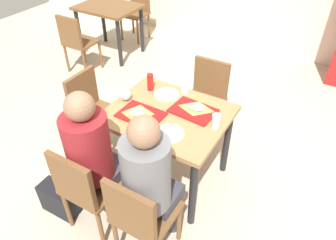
{
  "coord_description": "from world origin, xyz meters",
  "views": [
    {
      "loc": [
        1.05,
        -1.79,
        2.31
      ],
      "look_at": [
        0.0,
        0.0,
        0.68
      ],
      "focal_mm": 33.71,
      "sensor_mm": 36.0,
      "label": 1
    }
  ],
  "objects_px": {
    "person_in_brown_jacket": "(150,177)",
    "pizza_slice_b": "(196,108)",
    "paper_plate_center": "(167,94)",
    "handbag": "(59,199)",
    "pizza_slice_a": "(138,112)",
    "background_chair_far": "(137,9)",
    "background_chair_near": "(76,40)",
    "background_table": "(109,14)",
    "plastic_cup_a": "(185,87)",
    "paper_plate_near_edge": "(170,133)",
    "person_in_red": "(93,151)",
    "tray_red_near": "(141,115)",
    "tray_red_far": "(193,111)",
    "soda_can": "(216,121)",
    "plastic_cup_b": "(147,132)",
    "chair_left_end": "(92,107)",
    "main_table": "(168,124)",
    "condiment_bottle": "(150,82)",
    "foil_bundle": "(126,95)",
    "chair_far_side": "(206,94)",
    "chair_near_right": "(140,215)",
    "chair_near_left": "(85,187)"
  },
  "relations": [
    {
      "from": "chair_near_right",
      "to": "tray_red_near",
      "type": "xyz_separation_m",
      "value": [
        -0.41,
        0.65,
        0.27
      ]
    },
    {
      "from": "tray_red_far",
      "to": "chair_near_left",
      "type": "bearing_deg",
      "value": -114.38
    },
    {
      "from": "main_table",
      "to": "handbag",
      "type": "xyz_separation_m",
      "value": [
        -0.59,
        -0.81,
        -0.5
      ]
    },
    {
      "from": "chair_left_end",
      "to": "handbag",
      "type": "height_order",
      "value": "chair_left_end"
    },
    {
      "from": "tray_red_far",
      "to": "condiment_bottle",
      "type": "bearing_deg",
      "value": 168.21
    },
    {
      "from": "foil_bundle",
      "to": "person_in_brown_jacket",
      "type": "bearing_deg",
      "value": -43.81
    },
    {
      "from": "chair_near_right",
      "to": "background_chair_far",
      "type": "distance_m",
      "value": 4.11
    },
    {
      "from": "chair_far_side",
      "to": "person_in_red",
      "type": "distance_m",
      "value": 1.48
    },
    {
      "from": "main_table",
      "to": "chair_far_side",
      "type": "bearing_deg",
      "value": 90.0
    },
    {
      "from": "paper_plate_near_edge",
      "to": "handbag",
      "type": "bearing_deg",
      "value": -141.74
    },
    {
      "from": "paper_plate_near_edge",
      "to": "background_table",
      "type": "bearing_deg",
      "value": 137.71
    },
    {
      "from": "paper_plate_near_edge",
      "to": "background_chair_near",
      "type": "xyz_separation_m",
      "value": [
        -2.27,
        1.33,
        -0.27
      ]
    },
    {
      "from": "paper_plate_center",
      "to": "paper_plate_near_edge",
      "type": "bearing_deg",
      "value": -56.83
    },
    {
      "from": "condiment_bottle",
      "to": "handbag",
      "type": "height_order",
      "value": "condiment_bottle"
    },
    {
      "from": "tray_red_far",
      "to": "background_chair_far",
      "type": "distance_m",
      "value": 3.37
    },
    {
      "from": "pizza_slice_a",
      "to": "handbag",
      "type": "bearing_deg",
      "value": -121.08
    },
    {
      "from": "person_in_red",
      "to": "tray_red_near",
      "type": "distance_m",
      "value": 0.51
    },
    {
      "from": "main_table",
      "to": "chair_left_end",
      "type": "distance_m",
      "value": 0.88
    },
    {
      "from": "plastic_cup_a",
      "to": "handbag",
      "type": "distance_m",
      "value": 1.45
    },
    {
      "from": "foil_bundle",
      "to": "background_table",
      "type": "bearing_deg",
      "value": 132.59
    },
    {
      "from": "chair_far_side",
      "to": "foil_bundle",
      "type": "distance_m",
      "value": 0.96
    },
    {
      "from": "chair_near_right",
      "to": "plastic_cup_b",
      "type": "relative_size",
      "value": 8.46
    },
    {
      "from": "paper_plate_center",
      "to": "handbag",
      "type": "relative_size",
      "value": 0.69
    },
    {
      "from": "person_in_brown_jacket",
      "to": "paper_plate_near_edge",
      "type": "height_order",
      "value": "person_in_brown_jacket"
    },
    {
      "from": "paper_plate_near_edge",
      "to": "pizza_slice_a",
      "type": "height_order",
      "value": "pizza_slice_a"
    },
    {
      "from": "foil_bundle",
      "to": "plastic_cup_b",
      "type": "bearing_deg",
      "value": -36.57
    },
    {
      "from": "pizza_slice_a",
      "to": "background_chair_far",
      "type": "relative_size",
      "value": 0.3
    },
    {
      "from": "paper_plate_center",
      "to": "foil_bundle",
      "type": "distance_m",
      "value": 0.36
    },
    {
      "from": "tray_red_far",
      "to": "foil_bundle",
      "type": "bearing_deg",
      "value": -166.32
    },
    {
      "from": "chair_near_right",
      "to": "background_chair_far",
      "type": "bearing_deg",
      "value": 125.13
    },
    {
      "from": "chair_near_right",
      "to": "paper_plate_center",
      "type": "relative_size",
      "value": 3.85
    },
    {
      "from": "chair_left_end",
      "to": "background_chair_near",
      "type": "xyz_separation_m",
      "value": [
        -1.25,
        1.11,
        0.0
      ]
    },
    {
      "from": "chair_near_left",
      "to": "pizza_slice_a",
      "type": "height_order",
      "value": "chair_near_left"
    },
    {
      "from": "person_in_brown_jacket",
      "to": "pizza_slice_b",
      "type": "relative_size",
      "value": 4.98
    },
    {
      "from": "pizza_slice_a",
      "to": "background_table",
      "type": "relative_size",
      "value": 0.28
    },
    {
      "from": "chair_left_end",
      "to": "chair_near_right",
      "type": "bearing_deg",
      "value": -35.36
    },
    {
      "from": "plastic_cup_b",
      "to": "tray_red_near",
      "type": "bearing_deg",
      "value": 133.79
    },
    {
      "from": "chair_near_right",
      "to": "soda_can",
      "type": "height_order",
      "value": "soda_can"
    },
    {
      "from": "foil_bundle",
      "to": "condiment_bottle",
      "type": "bearing_deg",
      "value": 68.23
    },
    {
      "from": "tray_red_far",
      "to": "background_chair_far",
      "type": "bearing_deg",
      "value": 133.07
    },
    {
      "from": "person_in_brown_jacket",
      "to": "plastic_cup_a",
      "type": "height_order",
      "value": "person_in_brown_jacket"
    },
    {
      "from": "tray_red_near",
      "to": "condiment_bottle",
      "type": "bearing_deg",
      "value": 111.77
    },
    {
      "from": "main_table",
      "to": "condiment_bottle",
      "type": "distance_m",
      "value": 0.43
    },
    {
      "from": "soda_can",
      "to": "foil_bundle",
      "type": "xyz_separation_m",
      "value": [
        -0.83,
        -0.04,
        -0.01
      ]
    },
    {
      "from": "plastic_cup_b",
      "to": "pizza_slice_b",
      "type": "bearing_deg",
      "value": 72.33
    },
    {
      "from": "paper_plate_center",
      "to": "soda_can",
      "type": "distance_m",
      "value": 0.6
    },
    {
      "from": "background_chair_near",
      "to": "background_table",
      "type": "bearing_deg",
      "value": 90.0
    },
    {
      "from": "main_table",
      "to": "chair_near_left",
      "type": "distance_m",
      "value": 0.84
    },
    {
      "from": "plastic_cup_b",
      "to": "foil_bundle",
      "type": "height_order",
      "value": "same"
    },
    {
      "from": "tray_red_far",
      "to": "soda_can",
      "type": "distance_m",
      "value": 0.27
    }
  ]
}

